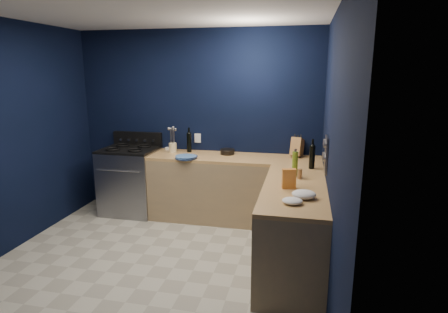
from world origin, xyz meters
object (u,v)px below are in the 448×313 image
(knife_block, at_px, (297,147))
(crouton_bag, at_px, (289,179))
(gas_range, at_px, (131,181))
(plate_stack, at_px, (186,157))
(utensil_crock, at_px, (173,148))

(knife_block, height_order, crouton_bag, knife_block)
(crouton_bag, bearing_deg, gas_range, 138.63)
(plate_stack, relative_size, knife_block, 1.17)
(gas_range, distance_m, knife_block, 2.43)
(utensil_crock, height_order, knife_block, knife_block)
(plate_stack, xyz_separation_m, knife_block, (1.43, 0.45, 0.10))
(gas_range, xyz_separation_m, knife_block, (2.35, 0.23, 0.56))
(gas_range, relative_size, plate_stack, 3.22)
(gas_range, distance_m, plate_stack, 1.05)
(gas_range, bearing_deg, crouton_bag, -27.83)
(plate_stack, distance_m, knife_block, 1.50)
(gas_range, bearing_deg, plate_stack, -13.41)
(crouton_bag, bearing_deg, knife_block, 74.72)
(plate_stack, bearing_deg, crouton_bag, -35.79)
(plate_stack, bearing_deg, utensil_crock, 132.40)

